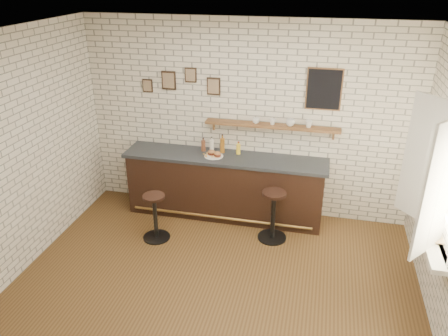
{
  "coord_description": "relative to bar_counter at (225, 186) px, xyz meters",
  "views": [
    {
      "loc": [
        1.11,
        -4.19,
        3.63
      ],
      "look_at": [
        -0.09,
        0.9,
        1.19
      ],
      "focal_mm": 35.0,
      "sensor_mm": 36.0,
      "label": 1
    }
  ],
  "objects": [
    {
      "name": "bitters_bottle_white",
      "position": [
        -0.24,
        0.14,
        0.6
      ],
      "size": [
        0.06,
        0.06,
        0.24
      ],
      "color": "white",
      "rests_on": "bar_counter"
    },
    {
      "name": "back_wall_decor",
      "position": [
        0.49,
        0.28,
        1.54
      ],
      "size": [
        2.96,
        0.02,
        0.56
      ],
      "color": "black",
      "rests_on": "ground"
    },
    {
      "name": "condiment_bottle_yellow",
      "position": [
        0.18,
        0.14,
        0.59
      ],
      "size": [
        0.06,
        0.06,
        0.2
      ],
      "color": "yellow",
      "rests_on": "bar_counter"
    },
    {
      "name": "book_lower",
      "position": [
        2.64,
        -1.52,
        0.43
      ],
      "size": [
        0.17,
        0.22,
        0.02
      ],
      "primitive_type": "imported",
      "rotation": [
        0.0,
        0.0,
        0.12
      ],
      "color": "tan",
      "rests_on": "window_sill"
    },
    {
      "name": "ground",
      "position": [
        0.26,
        -1.7,
        -0.51
      ],
      "size": [
        5.0,
        5.0,
        0.0
      ],
      "primitive_type": "plane",
      "color": "brown",
      "rests_on": "ground"
    },
    {
      "name": "shelf_cup_d",
      "position": [
        1.2,
        0.2,
        1.04
      ],
      "size": [
        0.14,
        0.14,
        0.1
      ],
      "primitive_type": "imported",
      "rotation": [
        0.0,
        0.0,
        0.32
      ],
      "color": "white",
      "rests_on": "wall_shelf"
    },
    {
      "name": "casement_window",
      "position": [
        2.62,
        -1.4,
        1.14
      ],
      "size": [
        0.4,
        1.3,
        1.56
      ],
      "color": "white",
      "rests_on": "ground"
    },
    {
      "name": "ciabatta_sandwich",
      "position": [
        -0.15,
        -0.04,
        0.55
      ],
      "size": [
        0.24,
        0.17,
        0.07
      ],
      "color": "#B67B4A",
      "rests_on": "sandwich_plate"
    },
    {
      "name": "book_upper",
      "position": [
        2.64,
        -1.52,
        0.45
      ],
      "size": [
        0.16,
        0.22,
        0.02
      ],
      "primitive_type": "imported",
      "rotation": [
        0.0,
        0.0,
        -0.03
      ],
      "color": "tan",
      "rests_on": "book_lower"
    },
    {
      "name": "window_sill",
      "position": [
        2.66,
        -1.4,
        0.39
      ],
      "size": [
        0.2,
        1.35,
        0.06
      ],
      "color": "white",
      "rests_on": "ground"
    },
    {
      "name": "shelf_cup_a",
      "position": [
        0.43,
        0.2,
        1.04
      ],
      "size": [
        0.14,
        0.14,
        0.09
      ],
      "primitive_type": "imported",
      "rotation": [
        0.0,
        0.0,
        0.39
      ],
      "color": "white",
      "rests_on": "wall_shelf"
    },
    {
      "name": "shelf_cup_c",
      "position": [
        0.93,
        0.2,
        1.04
      ],
      "size": [
        0.18,
        0.18,
        0.1
      ],
      "primitive_type": "imported",
      "rotation": [
        0.0,
        0.0,
        0.98
      ],
      "color": "white",
      "rests_on": "wall_shelf"
    },
    {
      "name": "bar_stool_left",
      "position": [
        -0.82,
        -0.88,
        -0.13
      ],
      "size": [
        0.39,
        0.39,
        0.7
      ],
      "color": "black",
      "rests_on": "ground"
    },
    {
      "name": "shelf_cup_b",
      "position": [
        0.67,
        0.2,
        1.04
      ],
      "size": [
        0.13,
        0.13,
        0.09
      ],
      "primitive_type": "imported",
      "rotation": [
        0.0,
        0.0,
        0.58
      ],
      "color": "white",
      "rests_on": "wall_shelf"
    },
    {
      "name": "wall_shelf",
      "position": [
        0.66,
        0.2,
        0.97
      ],
      "size": [
        2.0,
        0.18,
        0.18
      ],
      "color": "brown",
      "rests_on": "ground"
    },
    {
      "name": "bar_counter",
      "position": [
        0.0,
        0.0,
        0.0
      ],
      "size": [
        3.1,
        0.65,
        1.01
      ],
      "color": "black",
      "rests_on": "ground"
    },
    {
      "name": "bitters_bottle_brown",
      "position": [
        -0.37,
        0.14,
        0.59
      ],
      "size": [
        0.07,
        0.07,
        0.22
      ],
      "color": "brown",
      "rests_on": "bar_counter"
    },
    {
      "name": "bar_stool_right",
      "position": [
        0.83,
        -0.5,
        -0.1
      ],
      "size": [
        0.42,
        0.42,
        0.76
      ],
      "color": "black",
      "rests_on": "ground"
    },
    {
      "name": "sandwich_plate",
      "position": [
        -0.16,
        -0.04,
        0.51
      ],
      "size": [
        0.28,
        0.28,
        0.01
      ],
      "primitive_type": "cylinder",
      "color": "white",
      "rests_on": "bar_counter"
    },
    {
      "name": "bitters_bottle_amber",
      "position": [
        -0.07,
        0.14,
        0.62
      ],
      "size": [
        0.07,
        0.07,
        0.29
      ],
      "color": "#8F5717",
      "rests_on": "bar_counter"
    },
    {
      "name": "potato_chips",
      "position": [
        -0.18,
        -0.04,
        0.52
      ],
      "size": [
        0.27,
        0.2,
        0.0
      ],
      "color": "gold",
      "rests_on": "sandwich_plate"
    }
  ]
}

